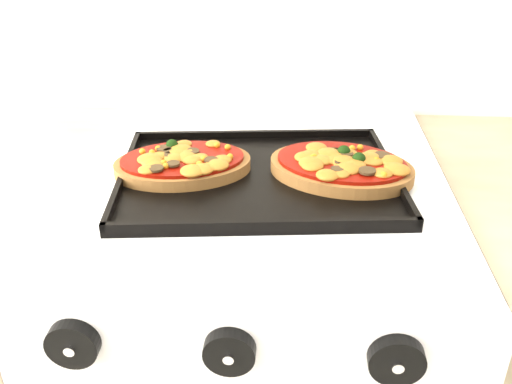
# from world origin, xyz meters

# --- Properties ---
(stove) EXTENTS (0.60, 0.60, 0.91)m
(stove) POSITION_xyz_m (-0.00, 1.70, 0.46)
(stove) COLOR white
(stove) RESTS_ON floor
(control_panel) EXTENTS (0.60, 0.02, 0.09)m
(control_panel) POSITION_xyz_m (-0.00, 1.39, 0.85)
(control_panel) COLOR white
(control_panel) RESTS_ON stove
(knob_left) EXTENTS (0.06, 0.02, 0.06)m
(knob_left) POSITION_xyz_m (-0.18, 1.37, 0.85)
(knob_left) COLOR black
(knob_left) RESTS_ON control_panel
(knob_center) EXTENTS (0.06, 0.02, 0.06)m
(knob_center) POSITION_xyz_m (-0.01, 1.37, 0.85)
(knob_center) COLOR black
(knob_center) RESTS_ON control_panel
(knob_right) EXTENTS (0.06, 0.02, 0.06)m
(knob_right) POSITION_xyz_m (0.18, 1.37, 0.85)
(knob_right) COLOR black
(knob_right) RESTS_ON control_panel
(baking_tray) EXTENTS (0.44, 0.34, 0.02)m
(baking_tray) POSITION_xyz_m (0.01, 1.67, 0.92)
(baking_tray) COLOR black
(baking_tray) RESTS_ON stove
(pizza_left) EXTENTS (0.23, 0.18, 0.03)m
(pizza_left) POSITION_xyz_m (-0.11, 1.68, 0.94)
(pizza_left) COLOR brown
(pizza_left) RESTS_ON baking_tray
(pizza_right) EXTENTS (0.25, 0.20, 0.03)m
(pizza_right) POSITION_xyz_m (0.13, 1.68, 0.94)
(pizza_right) COLOR brown
(pizza_right) RESTS_ON baking_tray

